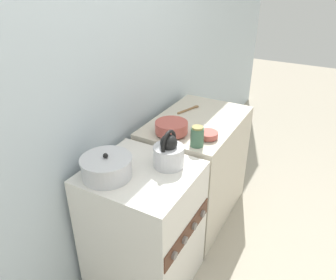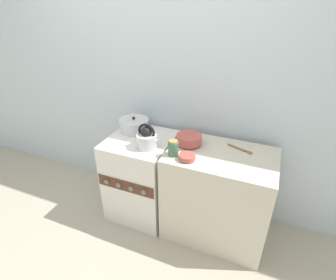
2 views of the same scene
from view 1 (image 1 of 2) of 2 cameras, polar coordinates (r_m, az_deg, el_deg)
name	(u,v)px [view 1 (image 1 of 2)]	position (r m, az deg, el deg)	size (l,w,h in m)	color
wall_back	(80,87)	(1.85, -15.00, 8.90)	(7.00, 0.06, 2.50)	silver
stove	(144,227)	(2.08, -4.29, -14.92)	(0.56, 0.62, 0.82)	silver
counter	(195,168)	(2.59, 4.78, -4.91)	(0.87, 0.58, 0.84)	beige
kettle	(169,153)	(1.83, 0.15, -2.21)	(0.21, 0.18, 0.22)	silver
cooking_pot	(107,167)	(1.78, -10.63, -4.66)	(0.28, 0.28, 0.14)	silver
enamel_bowl	(171,127)	(2.14, 0.60, 2.21)	(0.22, 0.22, 0.09)	#B75147
small_ceramic_bowl	(208,135)	(2.12, 7.00, 0.91)	(0.13, 0.13, 0.04)	#B75147
storage_jar	(197,136)	(2.01, 5.10, 0.62)	(0.08, 0.08, 0.13)	#3F664C
wooden_spoon	(190,109)	(2.54, 3.82, 5.42)	(0.22, 0.10, 0.02)	olive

